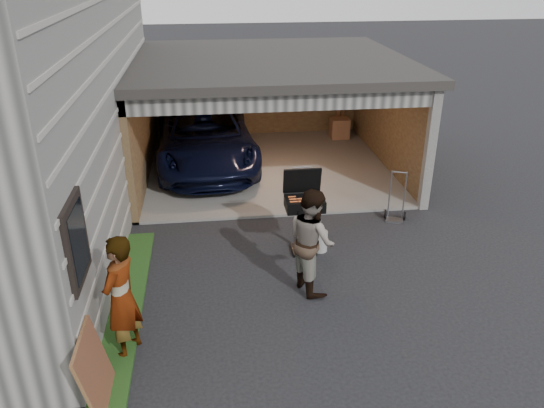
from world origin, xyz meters
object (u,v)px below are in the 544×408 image
(propane_tank, at_px, (320,241))
(man, at_px, (312,240))
(minivan, at_px, (205,139))
(woman, at_px, (121,297))
(bbq_grill, at_px, (304,206))
(plywood_panel, at_px, (95,372))
(hand_truck, at_px, (395,211))

(propane_tank, bearing_deg, man, -109.55)
(minivan, bearing_deg, man, -77.22)
(woman, bearing_deg, minivan, -165.71)
(propane_tank, bearing_deg, bbq_grill, 171.02)
(plywood_panel, relative_size, hand_truck, 0.96)
(propane_tank, xyz_separation_m, plywood_panel, (-3.57, -3.45, 0.32))
(propane_tank, height_order, hand_truck, hand_truck)
(woman, distance_m, bbq_grill, 3.93)
(minivan, xyz_separation_m, plywood_panel, (-1.45, -8.36, -0.22))
(minivan, bearing_deg, bbq_grill, -72.46)
(man, height_order, hand_truck, man)
(minivan, relative_size, hand_truck, 4.85)
(woman, height_order, propane_tank, woman)
(woman, xyz_separation_m, bbq_grill, (3.00, 2.54, 0.01))
(woman, distance_m, plywood_panel, 1.07)
(minivan, distance_m, plywood_panel, 8.49)
(bbq_grill, relative_size, plywood_panel, 1.51)
(woman, xyz_separation_m, propane_tank, (3.33, 2.49, -0.73))
(man, xyz_separation_m, hand_truck, (2.29, 2.29, -0.70))
(hand_truck, bearing_deg, propane_tank, -128.18)
(hand_truck, bearing_deg, man, -113.49)
(propane_tank, relative_size, plywood_panel, 0.39)
(woman, bearing_deg, plywood_panel, 9.55)
(woman, height_order, man, woman)
(minivan, distance_m, bbq_grill, 5.18)
(man, distance_m, plywood_panel, 3.88)
(man, distance_m, bbq_grill, 1.26)
(woman, height_order, plywood_panel, woman)
(minivan, height_order, propane_tank, minivan)
(minivan, relative_size, man, 2.94)
(woman, height_order, hand_truck, woman)
(hand_truck, bearing_deg, woman, -123.90)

